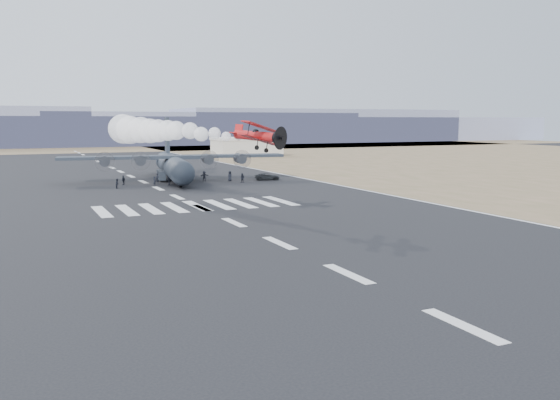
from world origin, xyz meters
TOP-DOWN VIEW (x-y plane):
  - ground at (0.00, 0.00)m, footprint 500.00×500.00m
  - scrub_far at (0.00, 230.00)m, footprint 500.00×80.00m
  - runway_markings at (0.00, 60.00)m, footprint 60.00×260.00m
  - ridge_seg_d at (0.00, 260.00)m, footprint 150.00×50.00m
  - ridge_seg_e at (65.00, 260.00)m, footprint 150.00×50.00m
  - ridge_seg_f at (130.00, 260.00)m, footprint 150.00×50.00m
  - ridge_seg_g at (195.00, 260.00)m, footprint 150.00×50.00m
  - hangar_right at (46.00, 150.00)m, footprint 20.50×12.50m
  - aerobatic_biplane at (2.57, 35.00)m, footprint 6.85×6.48m
  - smoke_trail at (-4.75, 60.50)m, footprint 10.73×30.99m
  - transport_aircraft at (5.60, 83.92)m, footprint 40.51×33.22m
  - support_vehicle at (21.79, 77.47)m, footprint 4.89×2.91m
  - crew_a at (1.47, 78.91)m, footprint 0.83×0.87m
  - crew_b at (-6.03, 74.90)m, footprint 0.78×0.91m
  - crew_c at (3.01, 77.04)m, footprint 1.27×1.06m
  - crew_d at (-4.19, 79.93)m, footprint 0.99×1.08m
  - crew_e at (14.84, 78.74)m, footprint 1.05×0.88m
  - crew_f at (10.41, 80.22)m, footprint 1.83×0.92m
  - crew_g at (0.31, 75.93)m, footprint 0.74×0.77m
  - crew_h at (15.77, 74.67)m, footprint 0.95×0.96m

SIDE VIEW (x-z plane):
  - ground at x=0.00m, z-range 0.00..0.00m
  - scrub_far at x=0.00m, z-range 0.00..0.00m
  - runway_markings at x=0.00m, z-range 0.00..0.01m
  - support_vehicle at x=21.79m, z-range 0.00..1.27m
  - crew_b at x=-6.03m, z-range 0.00..1.59m
  - crew_g at x=0.31m, z-range 0.00..1.64m
  - crew_d at x=-4.19m, z-range 0.00..1.67m
  - crew_h at x=15.77m, z-range 0.00..1.72m
  - crew_c at x=3.01m, z-range 0.00..1.79m
  - crew_e at x=14.84m, z-range 0.00..1.85m
  - crew_a at x=1.47m, z-range 0.00..1.87m
  - crew_f at x=10.41m, z-range 0.00..1.88m
  - hangar_right at x=46.00m, z-range 0.06..5.96m
  - transport_aircraft at x=5.60m, z-range -2.83..8.86m
  - ridge_seg_d at x=0.00m, z-range 0.00..13.00m
  - ridge_seg_g at x=195.00m, z-range 0.00..13.00m
  - ridge_seg_e at x=65.00m, z-range 0.00..15.00m
  - ridge_seg_f at x=130.00m, z-range 0.00..17.00m
  - aerobatic_biplane at x=2.57m, z-range 7.77..11.10m
  - smoke_trail at x=-4.75m, z-range 7.47..11.84m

